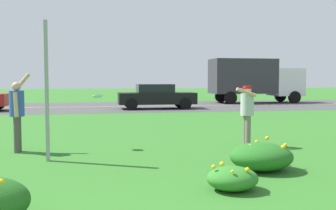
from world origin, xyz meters
The scene contains 11 objects.
ground_plane centered at (0.00, 11.38, 0.00)m, with size 120.00×120.00×0.00m, color #2D6B23.
highway_strip centered at (0.00, 22.77, 0.00)m, with size 120.00×9.77×0.01m, color #424244.
highway_center_stripe centered at (0.00, 22.77, 0.01)m, with size 120.00×0.16×0.00m, color yellow.
daylily_clump_front_right centered at (3.00, 4.81, 0.26)m, with size 1.21×1.06×0.58m.
daylily_clump_mid_left centered at (2.00, 3.63, 0.19)m, with size 0.81×0.72×0.42m.
sign_post_near_path centered at (-1.11, 6.43, 1.48)m, with size 0.07×0.10×2.97m.
person_thrower_blue_shirt centered at (-1.94, 7.59, 1.01)m, with size 0.47×0.49×1.89m.
person_catcher_red_cap_gray_shirt centered at (3.76, 7.45, 0.95)m, with size 0.54×0.49×1.57m.
frisbee_pale_blue centered at (-0.06, 7.82, 1.31)m, with size 0.27×0.26×0.12m.
car_black_center_right centered at (3.37, 20.57, 0.74)m, with size 4.50×2.00×1.45m.
box_truck_white centered at (11.32, 24.97, 1.80)m, with size 6.70×2.46×3.20m.
Camera 1 is at (-0.07, -2.07, 1.73)m, focal length 41.59 mm.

